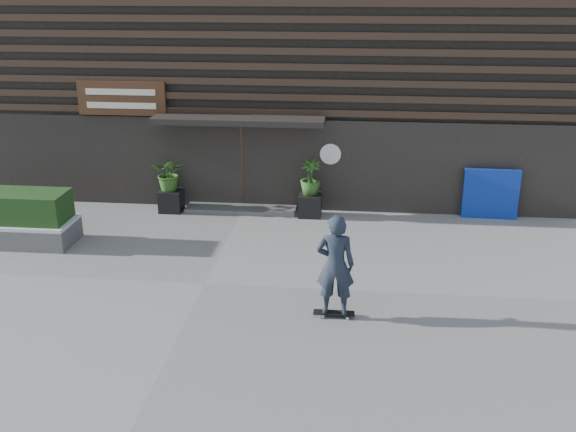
# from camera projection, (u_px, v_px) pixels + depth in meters

# --- Properties ---
(ground) EXTENTS (80.00, 80.00, 0.00)m
(ground) POSITION_uv_depth(u_px,v_px,m) (205.00, 284.00, 13.86)
(ground) COLOR gray
(ground) RESTS_ON ground
(entrance_step) EXTENTS (3.00, 0.80, 0.12)m
(entrance_step) POSITION_uv_depth(u_px,v_px,m) (241.00, 209.00, 18.14)
(entrance_step) COLOR #4A4947
(entrance_step) RESTS_ON ground
(planter_pot_left) EXTENTS (0.60, 0.60, 0.60)m
(planter_pot_left) POSITION_uv_depth(u_px,v_px,m) (171.00, 200.00, 18.05)
(planter_pot_left) COLOR black
(planter_pot_left) RESTS_ON ground
(bamboo_left) EXTENTS (0.86, 0.75, 0.96)m
(bamboo_left) POSITION_uv_depth(u_px,v_px,m) (170.00, 173.00, 17.78)
(bamboo_left) COLOR #2D591E
(bamboo_left) RESTS_ON planter_pot_left
(planter_pot_right) EXTENTS (0.60, 0.60, 0.60)m
(planter_pot_right) POSITION_uv_depth(u_px,v_px,m) (310.00, 205.00, 17.68)
(planter_pot_right) COLOR black
(planter_pot_right) RESTS_ON ground
(bamboo_right) EXTENTS (0.54, 0.54, 0.96)m
(bamboo_right) POSITION_uv_depth(u_px,v_px,m) (310.00, 177.00, 17.42)
(bamboo_right) COLOR #2D591E
(bamboo_right) RESTS_ON planter_pot_right
(raised_bed) EXTENTS (3.50, 1.20, 0.50)m
(raised_bed) POSITION_uv_depth(u_px,v_px,m) (3.00, 232.00, 15.97)
(raised_bed) COLOR #4F4F4D
(raised_bed) RESTS_ON ground
(snow_layer) EXTENTS (3.50, 1.20, 0.08)m
(snow_layer) POSITION_uv_depth(u_px,v_px,m) (1.00, 221.00, 15.87)
(snow_layer) COLOR silver
(snow_layer) RESTS_ON raised_bed
(blue_tarp) EXTENTS (1.44, 0.17, 1.34)m
(blue_tarp) POSITION_uv_depth(u_px,v_px,m) (491.00, 194.00, 17.38)
(blue_tarp) COLOR #0B2798
(blue_tarp) RESTS_ON ground
(building) EXTENTS (18.00, 11.00, 8.00)m
(building) POSITION_uv_depth(u_px,v_px,m) (266.00, 43.00, 21.80)
(building) COLOR black
(building) RESTS_ON ground
(skateboarder) EXTENTS (0.78, 0.48, 2.05)m
(skateboarder) POSITION_uv_depth(u_px,v_px,m) (335.00, 265.00, 12.14)
(skateboarder) COLOR black
(skateboarder) RESTS_ON ground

